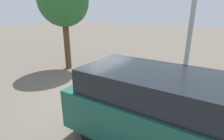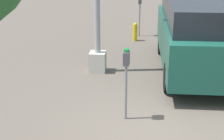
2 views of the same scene
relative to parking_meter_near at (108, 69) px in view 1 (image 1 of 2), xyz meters
The scene contains 5 objects.
ground_plane 1.28m from the parking_meter_near, 127.35° to the right, with size 80.00×80.00×0.00m, color #60564C.
parking_meter_near is the anchor object (origin of this frame).
lamp_post 2.98m from the parking_meter_near, 18.92° to the left, with size 0.44×0.44×5.72m.
parked_van 3.51m from the parking_meter_near, 31.03° to the right, with size 5.09×2.07×2.01m.
street_tree 5.06m from the parking_meter_near, 158.53° to the left, with size 2.76×2.76×5.21m.
Camera 1 is at (4.21, -4.93, 3.30)m, focal length 28.00 mm.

